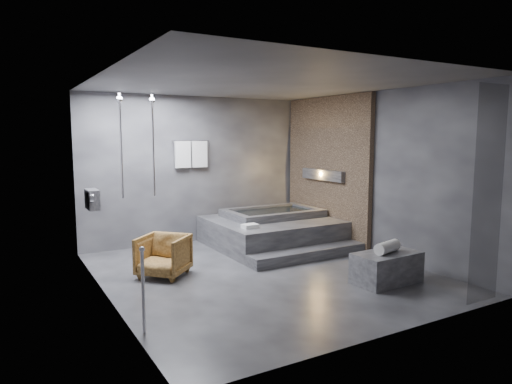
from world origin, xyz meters
TOP-DOWN VIEW (x-y plane):
  - room at (0.40, 0.24)m, footprint 5.00×5.04m
  - tub_deck at (1.05, 1.45)m, footprint 2.20×2.00m
  - tub_step at (1.05, 0.27)m, footprint 2.20×0.36m
  - concrete_bench at (1.28, -1.25)m, footprint 0.97×0.56m
  - driftwood_chair at (-1.34, 0.61)m, footprint 0.93×0.93m
  - rolled_towel at (1.27, -1.26)m, footprint 0.48×0.28m
  - deck_towel at (0.28, 0.89)m, footprint 0.27×0.20m

SIDE VIEW (x-z plane):
  - tub_step at x=1.05m, z-range 0.00..0.18m
  - concrete_bench at x=1.28m, z-range 0.00..0.43m
  - tub_deck at x=1.05m, z-range 0.00..0.50m
  - driftwood_chair at x=-1.34m, z-range 0.00..0.61m
  - rolled_towel at x=1.27m, z-range 0.43..0.59m
  - deck_towel at x=0.28m, z-range 0.50..0.57m
  - room at x=0.40m, z-range 0.32..3.14m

